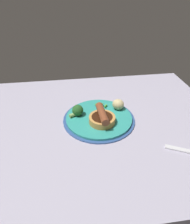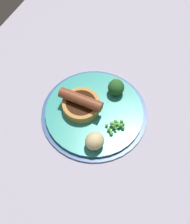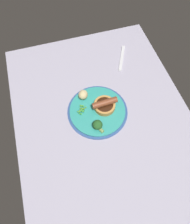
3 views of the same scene
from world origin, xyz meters
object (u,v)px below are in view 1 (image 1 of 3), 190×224
object	(u,v)px
dinner_plate	(99,118)
sausage_pudding	(102,118)
broccoli_floret_near	(77,111)
potato_chunk_1	(118,104)
pea_pile	(101,105)

from	to	relation	value
dinner_plate	sausage_pudding	world-z (taller)	sausage_pudding
broccoli_floret_near	potato_chunk_1	distance (cm)	16.98
sausage_pudding	dinner_plate	bearing A→B (deg)	-172.86
broccoli_floret_near	potato_chunk_1	bearing A→B (deg)	-17.30
dinner_plate	broccoli_floret_near	distance (cm)	9.04
pea_pile	potato_chunk_1	xyz separation A→B (cm)	(6.77, -2.60, 1.24)
sausage_pudding	pea_pile	world-z (taller)	sausage_pudding
dinner_plate	pea_pile	world-z (taller)	pea_pile
pea_pile	broccoli_floret_near	distance (cm)	11.17
dinner_plate	pea_pile	xyz separation A→B (cm)	(1.88, 7.06, 1.76)
pea_pile	potato_chunk_1	bearing A→B (deg)	-20.97
dinner_plate	potato_chunk_1	world-z (taller)	potato_chunk_1
pea_pile	broccoli_floret_near	bearing A→B (deg)	-155.15
dinner_plate	potato_chunk_1	size ratio (longest dim) A/B	5.85
sausage_pudding	broccoli_floret_near	size ratio (longest dim) A/B	1.99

